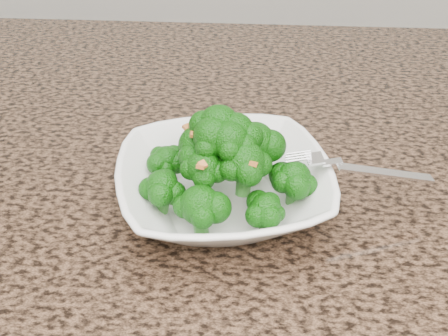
# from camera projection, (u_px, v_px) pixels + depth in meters

# --- Properties ---
(granite_counter) EXTENTS (1.64, 1.04, 0.03)m
(granite_counter) POSITION_uv_depth(u_px,v_px,m) (124.00, 190.00, 0.65)
(granite_counter) COLOR brown
(granite_counter) RESTS_ON cabinet
(bowl) EXTENTS (0.26, 0.26, 0.05)m
(bowl) POSITION_uv_depth(u_px,v_px,m) (224.00, 187.00, 0.58)
(bowl) COLOR white
(bowl) RESTS_ON granite_counter
(broccoli_pile) EXTENTS (0.19, 0.19, 0.07)m
(broccoli_pile) POSITION_uv_depth(u_px,v_px,m) (224.00, 134.00, 0.54)
(broccoli_pile) COLOR #10590A
(broccoli_pile) RESTS_ON bowl
(garlic_topping) EXTENTS (0.12, 0.12, 0.01)m
(garlic_topping) POSITION_uv_depth(u_px,v_px,m) (224.00, 98.00, 0.52)
(garlic_topping) COLOR #CD7632
(garlic_topping) RESTS_ON broccoli_pile
(fork) EXTENTS (0.17, 0.05, 0.01)m
(fork) POSITION_uv_depth(u_px,v_px,m) (336.00, 163.00, 0.56)
(fork) COLOR silver
(fork) RESTS_ON bowl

